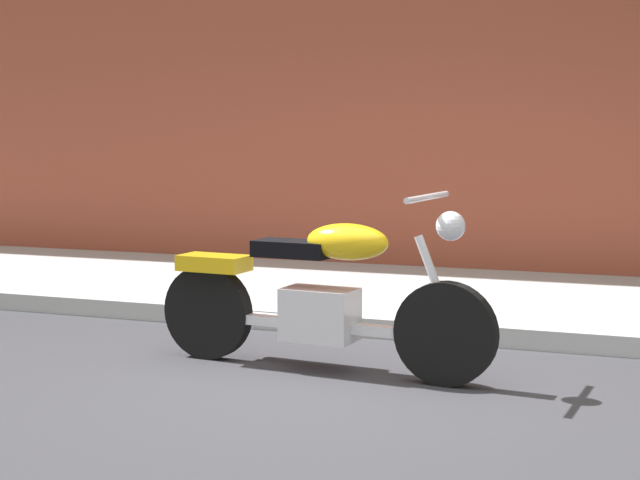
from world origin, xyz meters
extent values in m
plane|color=#38383D|center=(0.00, 0.00, 0.00)|extent=(60.00, 60.00, 0.00)
cube|color=#AFAFAF|center=(0.00, 2.66, 0.07)|extent=(23.45, 2.79, 0.14)
cylinder|color=black|center=(0.51, 0.19, 0.30)|extent=(0.61, 0.15, 0.61)
cylinder|color=black|center=(-1.08, 0.32, 0.30)|extent=(0.61, 0.15, 0.61)
cube|color=silver|center=(-0.28, 0.26, 0.35)|extent=(0.46, 0.32, 0.32)
cube|color=silver|center=(-0.28, 0.26, 0.28)|extent=(1.44, 0.20, 0.06)
ellipsoid|color=yellow|center=(-0.10, 0.24, 0.81)|extent=(0.54, 0.30, 0.22)
cube|color=black|center=(-0.46, 0.27, 0.75)|extent=(0.50, 0.28, 0.10)
cube|color=yellow|center=(-1.03, 0.32, 0.63)|extent=(0.46, 0.28, 0.10)
cylinder|color=silver|center=(0.45, 0.20, 0.58)|extent=(0.27, 0.07, 0.58)
cylinder|color=silver|center=(0.39, 0.20, 1.09)|extent=(0.09, 0.70, 0.04)
sphere|color=silver|center=(0.53, 0.19, 0.93)|extent=(0.17, 0.17, 0.17)
cylinder|color=silver|center=(-0.52, 0.44, 0.25)|extent=(0.80, 0.16, 0.09)
camera|label=1|loc=(1.71, -5.13, 1.44)|focal=53.75mm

